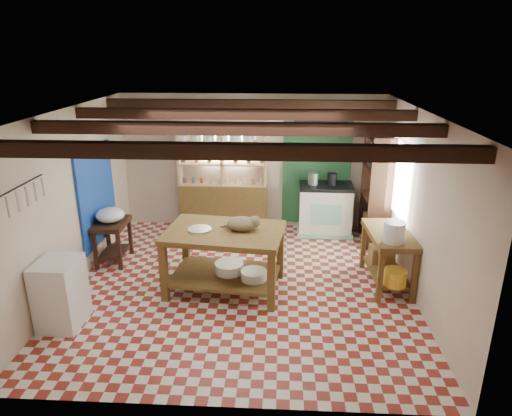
# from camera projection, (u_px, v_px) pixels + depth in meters

# --- Properties ---
(floor) EXTENTS (5.00, 5.00, 0.02)m
(floor) POSITION_uv_depth(u_px,v_px,m) (242.00, 285.00, 6.93)
(floor) COLOR maroon
(floor) RESTS_ON ground
(ceiling) EXTENTS (5.00, 5.00, 0.02)m
(ceiling) POSITION_uv_depth(u_px,v_px,m) (240.00, 112.00, 6.06)
(ceiling) COLOR #49484D
(ceiling) RESTS_ON wall_back
(wall_back) EXTENTS (5.00, 0.04, 2.60)m
(wall_back) POSITION_uv_depth(u_px,v_px,m) (252.00, 162.00, 8.85)
(wall_back) COLOR beige
(wall_back) RESTS_ON floor
(wall_front) EXTENTS (5.00, 0.04, 2.60)m
(wall_front) POSITION_uv_depth(u_px,v_px,m) (217.00, 293.00, 4.14)
(wall_front) COLOR beige
(wall_front) RESTS_ON floor
(wall_left) EXTENTS (0.04, 5.00, 2.60)m
(wall_left) POSITION_uv_depth(u_px,v_px,m) (70.00, 201.00, 6.62)
(wall_left) COLOR beige
(wall_left) RESTS_ON floor
(wall_right) EXTENTS (0.04, 5.00, 2.60)m
(wall_right) POSITION_uv_depth(u_px,v_px,m) (419.00, 207.00, 6.37)
(wall_right) COLOR beige
(wall_right) RESTS_ON floor
(ceiling_beams) EXTENTS (5.00, 3.80, 0.15)m
(ceiling_beams) POSITION_uv_depth(u_px,v_px,m) (240.00, 121.00, 6.10)
(ceiling_beams) COLOR #341C12
(ceiling_beams) RESTS_ON ceiling
(blue_wall_patch) EXTENTS (0.04, 1.40, 1.60)m
(blue_wall_patch) POSITION_uv_depth(u_px,v_px,m) (97.00, 195.00, 7.54)
(blue_wall_patch) COLOR #173FAD
(blue_wall_patch) RESTS_ON wall_left
(green_wall_patch) EXTENTS (1.30, 0.04, 2.30)m
(green_wall_patch) POSITION_uv_depth(u_px,v_px,m) (317.00, 166.00, 8.77)
(green_wall_patch) COLOR #21532E
(green_wall_patch) RESTS_ON wall_back
(window_back) EXTENTS (0.90, 0.02, 0.80)m
(window_back) POSITION_uv_depth(u_px,v_px,m) (226.00, 142.00, 8.72)
(window_back) COLOR silver
(window_back) RESTS_ON wall_back
(window_right) EXTENTS (0.02, 1.30, 1.20)m
(window_right) POSITION_uv_depth(u_px,v_px,m) (401.00, 180.00, 7.27)
(window_right) COLOR silver
(window_right) RESTS_ON wall_right
(utensil_rail) EXTENTS (0.06, 0.90, 0.28)m
(utensil_rail) POSITION_uv_depth(u_px,v_px,m) (24.00, 195.00, 5.33)
(utensil_rail) COLOR black
(utensil_rail) RESTS_ON wall_left
(pot_rack) EXTENTS (0.86, 0.12, 0.36)m
(pot_rack) POSITION_uv_depth(u_px,v_px,m) (321.00, 121.00, 8.07)
(pot_rack) COLOR black
(pot_rack) RESTS_ON ceiling
(shelving_unit) EXTENTS (1.70, 0.34, 2.20)m
(shelving_unit) POSITION_uv_depth(u_px,v_px,m) (223.00, 174.00, 8.76)
(shelving_unit) COLOR #D9AB7D
(shelving_unit) RESTS_ON floor
(tall_rack) EXTENTS (0.40, 0.86, 2.00)m
(tall_rack) POSITION_uv_depth(u_px,v_px,m) (376.00, 189.00, 8.17)
(tall_rack) COLOR #341C12
(tall_rack) RESTS_ON floor
(work_table) EXTENTS (1.78, 1.29, 0.94)m
(work_table) POSITION_uv_depth(u_px,v_px,m) (225.00, 260.00, 6.67)
(work_table) COLOR brown
(work_table) RESTS_ON floor
(stove) EXTENTS (1.01, 0.70, 0.97)m
(stove) POSITION_uv_depth(u_px,v_px,m) (325.00, 209.00, 8.72)
(stove) COLOR silver
(stove) RESTS_ON floor
(prep_table) EXTENTS (0.50, 0.72, 0.72)m
(prep_table) POSITION_uv_depth(u_px,v_px,m) (113.00, 242.00, 7.57)
(prep_table) COLOR #341C12
(prep_table) RESTS_ON floor
(white_cabinet) EXTENTS (0.51, 0.60, 0.90)m
(white_cabinet) POSITION_uv_depth(u_px,v_px,m) (60.00, 293.00, 5.81)
(white_cabinet) COLOR white
(white_cabinet) RESTS_ON floor
(right_counter) EXTENTS (0.65, 1.20, 0.84)m
(right_counter) POSITION_uv_depth(u_px,v_px,m) (387.00, 258.00, 6.83)
(right_counter) COLOR brown
(right_counter) RESTS_ON floor
(cat) EXTENTS (0.45, 0.35, 0.20)m
(cat) POSITION_uv_depth(u_px,v_px,m) (242.00, 224.00, 6.49)
(cat) COLOR olive
(cat) RESTS_ON work_table
(steel_tray) EXTENTS (0.38, 0.38, 0.02)m
(steel_tray) POSITION_uv_depth(u_px,v_px,m) (200.00, 229.00, 6.52)
(steel_tray) COLOR #AEAEB6
(steel_tray) RESTS_ON work_table
(basin_large) EXTENTS (0.48, 0.48, 0.15)m
(basin_large) POSITION_uv_depth(u_px,v_px,m) (229.00, 267.00, 6.76)
(basin_large) COLOR white
(basin_large) RESTS_ON work_table
(basin_small) EXTENTS (0.42, 0.42, 0.13)m
(basin_small) POSITION_uv_depth(u_px,v_px,m) (254.00, 275.00, 6.56)
(basin_small) COLOR white
(basin_small) RESTS_ON work_table
(kettle_left) EXTENTS (0.20, 0.20, 0.22)m
(kettle_left) POSITION_uv_depth(u_px,v_px,m) (313.00, 178.00, 8.54)
(kettle_left) COLOR #AEAEB6
(kettle_left) RESTS_ON stove
(kettle_right) EXTENTS (0.18, 0.18, 0.22)m
(kettle_right) POSITION_uv_depth(u_px,v_px,m) (332.00, 179.00, 8.51)
(kettle_right) COLOR black
(kettle_right) RESTS_ON stove
(enamel_bowl) EXTENTS (0.47, 0.47, 0.23)m
(enamel_bowl) POSITION_uv_depth(u_px,v_px,m) (110.00, 215.00, 7.42)
(enamel_bowl) COLOR white
(enamel_bowl) RESTS_ON prep_table
(white_bucket) EXTENTS (0.31, 0.31, 0.29)m
(white_bucket) POSITION_uv_depth(u_px,v_px,m) (394.00, 232.00, 6.31)
(white_bucket) COLOR white
(white_bucket) RESTS_ON right_counter
(wicker_basket) EXTENTS (0.37, 0.30, 0.25)m
(wicker_basket) POSITION_uv_depth(u_px,v_px,m) (382.00, 254.00, 7.14)
(wicker_basket) COLOR olive
(wicker_basket) RESTS_ON right_counter
(yellow_tub) EXTENTS (0.33, 0.33, 0.23)m
(yellow_tub) POSITION_uv_depth(u_px,v_px,m) (395.00, 277.00, 6.43)
(yellow_tub) COLOR gold
(yellow_tub) RESTS_ON right_counter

